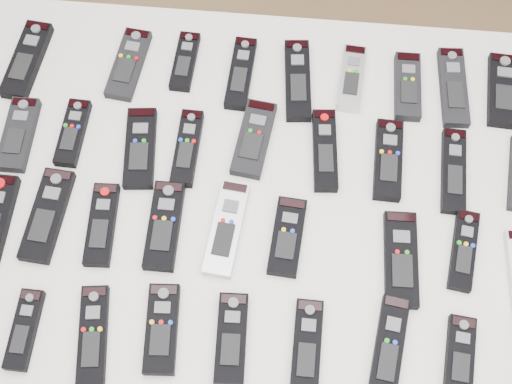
# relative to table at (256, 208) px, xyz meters

# --- Properties ---
(ground) EXTENTS (4.00, 4.00, 0.00)m
(ground) POSITION_rel_table_xyz_m (0.06, -0.08, -0.72)
(ground) COLOR #906649
(ground) RESTS_ON ground
(table) EXTENTS (1.25, 0.88, 0.78)m
(table) POSITION_rel_table_xyz_m (0.00, 0.00, 0.00)
(table) COLOR white
(table) RESTS_ON ground
(remote_0) EXTENTS (0.07, 0.19, 0.02)m
(remote_0) POSITION_rel_table_xyz_m (-0.51, 0.27, 0.07)
(remote_0) COLOR black
(remote_0) RESTS_ON table
(remote_1) EXTENTS (0.08, 0.18, 0.02)m
(remote_1) POSITION_rel_table_xyz_m (-0.30, 0.28, 0.07)
(remote_1) COLOR black
(remote_1) RESTS_ON table
(remote_2) EXTENTS (0.05, 0.14, 0.02)m
(remote_2) POSITION_rel_table_xyz_m (-0.18, 0.30, 0.07)
(remote_2) COLOR black
(remote_2) RESTS_ON table
(remote_3) EXTENTS (0.05, 0.17, 0.02)m
(remote_3) POSITION_rel_table_xyz_m (-0.06, 0.28, 0.07)
(remote_3) COLOR black
(remote_3) RESTS_ON table
(remote_4) EXTENTS (0.07, 0.19, 0.02)m
(remote_4) POSITION_rel_table_xyz_m (0.06, 0.27, 0.07)
(remote_4) COLOR black
(remote_4) RESTS_ON table
(remote_5) EXTENTS (0.06, 0.16, 0.02)m
(remote_5) POSITION_rel_table_xyz_m (0.18, 0.28, 0.07)
(remote_5) COLOR #B7B7BC
(remote_5) RESTS_ON table
(remote_6) EXTENTS (0.05, 0.16, 0.02)m
(remote_6) POSITION_rel_table_xyz_m (0.29, 0.27, 0.07)
(remote_6) COLOR black
(remote_6) RESTS_ON table
(remote_7) EXTENTS (0.06, 0.19, 0.02)m
(remote_7) POSITION_rel_table_xyz_m (0.39, 0.28, 0.07)
(remote_7) COLOR black
(remote_7) RESTS_ON table
(remote_8) EXTENTS (0.07, 0.18, 0.02)m
(remote_8) POSITION_rel_table_xyz_m (0.49, 0.28, 0.07)
(remote_8) COLOR black
(remote_8) RESTS_ON table
(remote_9) EXTENTS (0.06, 0.16, 0.02)m
(remote_9) POSITION_rel_table_xyz_m (-0.49, 0.09, 0.07)
(remote_9) COLOR black
(remote_9) RESTS_ON table
(remote_10) EXTENTS (0.05, 0.15, 0.02)m
(remote_10) POSITION_rel_table_xyz_m (-0.38, 0.10, 0.07)
(remote_10) COLOR black
(remote_10) RESTS_ON table
(remote_11) EXTENTS (0.08, 0.18, 0.02)m
(remote_11) POSITION_rel_table_xyz_m (-0.24, 0.08, 0.07)
(remote_11) COLOR black
(remote_11) RESTS_ON table
(remote_12) EXTENTS (0.05, 0.17, 0.02)m
(remote_12) POSITION_rel_table_xyz_m (-0.15, 0.09, 0.07)
(remote_12) COLOR black
(remote_12) RESTS_ON table
(remote_13) EXTENTS (0.08, 0.17, 0.02)m
(remote_13) POSITION_rel_table_xyz_m (-0.02, 0.12, 0.07)
(remote_13) COLOR black
(remote_13) RESTS_ON table
(remote_14) EXTENTS (0.06, 0.18, 0.02)m
(remote_14) POSITION_rel_table_xyz_m (0.13, 0.11, 0.07)
(remote_14) COLOR black
(remote_14) RESTS_ON table
(remote_15) EXTENTS (0.06, 0.17, 0.02)m
(remote_15) POSITION_rel_table_xyz_m (0.25, 0.10, 0.07)
(remote_15) COLOR black
(remote_15) RESTS_ON table
(remote_16) EXTENTS (0.05, 0.18, 0.02)m
(remote_16) POSITION_rel_table_xyz_m (0.38, 0.08, 0.07)
(remote_16) COLOR black
(remote_16) RESTS_ON table
(remote_19) EXTENTS (0.07, 0.19, 0.02)m
(remote_19) POSITION_rel_table_xyz_m (-0.39, -0.08, 0.07)
(remote_19) COLOR black
(remote_19) RESTS_ON table
(remote_20) EXTENTS (0.06, 0.17, 0.02)m
(remote_20) POSITION_rel_table_xyz_m (-0.29, -0.09, 0.07)
(remote_20) COLOR black
(remote_20) RESTS_ON table
(remote_21) EXTENTS (0.06, 0.18, 0.02)m
(remote_21) POSITION_rel_table_xyz_m (-0.17, -0.08, 0.07)
(remote_21) COLOR black
(remote_21) RESTS_ON table
(remote_22) EXTENTS (0.07, 0.19, 0.02)m
(remote_22) POSITION_rel_table_xyz_m (-0.05, -0.08, 0.07)
(remote_22) COLOR #B7B7BC
(remote_22) RESTS_ON table
(remote_23) EXTENTS (0.07, 0.16, 0.02)m
(remote_23) POSITION_rel_table_xyz_m (0.07, -0.08, 0.07)
(remote_23) COLOR black
(remote_23) RESTS_ON table
(remote_24) EXTENTS (0.07, 0.19, 0.02)m
(remote_24) POSITION_rel_table_xyz_m (0.28, -0.11, 0.07)
(remote_24) COLOR black
(remote_24) RESTS_ON table
(remote_25) EXTENTS (0.06, 0.16, 0.02)m
(remote_25) POSITION_rel_table_xyz_m (0.40, -0.08, 0.07)
(remote_25) COLOR black
(remote_25) RESTS_ON table
(remote_28) EXTENTS (0.04, 0.15, 0.02)m
(remote_28) POSITION_rel_table_xyz_m (-0.39, -0.30, 0.07)
(remote_28) COLOR black
(remote_28) RESTS_ON table
(remote_29) EXTENTS (0.07, 0.19, 0.02)m
(remote_29) POSITION_rel_table_xyz_m (-0.26, -0.30, 0.07)
(remote_29) COLOR black
(remote_29) RESTS_ON table
(remote_30) EXTENTS (0.07, 0.16, 0.02)m
(remote_30) POSITION_rel_table_xyz_m (-0.14, -0.28, 0.07)
(remote_30) COLOR black
(remote_30) RESTS_ON table
(remote_31) EXTENTS (0.06, 0.16, 0.02)m
(remote_31) POSITION_rel_table_xyz_m (-0.02, -0.28, 0.07)
(remote_31) COLOR black
(remote_31) RESTS_ON table
(remote_32) EXTENTS (0.05, 0.17, 0.02)m
(remote_32) POSITION_rel_table_xyz_m (0.12, -0.29, 0.07)
(remote_32) COLOR black
(remote_32) RESTS_ON table
(remote_33) EXTENTS (0.07, 0.19, 0.02)m
(remote_33) POSITION_rel_table_xyz_m (0.26, -0.28, 0.07)
(remote_33) COLOR black
(remote_33) RESTS_ON table
(remote_34) EXTENTS (0.06, 0.15, 0.02)m
(remote_34) POSITION_rel_table_xyz_m (0.38, -0.28, 0.07)
(remote_34) COLOR black
(remote_34) RESTS_ON table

